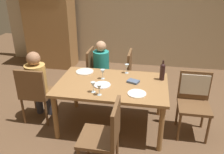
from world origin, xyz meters
name	(u,v)px	position (x,y,z in m)	size (l,w,h in m)	color
ground_plane	(112,125)	(0.00, 0.00, 0.00)	(10.00, 10.00, 0.00)	brown
rear_room_partition	(132,10)	(0.00, 2.70, 1.35)	(6.40, 0.12, 2.70)	tan
armoire_cabinet	(50,21)	(-1.89, 2.25, 1.10)	(1.18, 0.62, 2.18)	olive
dining_table	(112,88)	(0.00, 0.00, 0.65)	(1.58, 1.01, 0.73)	olive
chair_left_end	(35,91)	(-1.17, -0.09, 0.53)	(0.44, 0.44, 0.92)	brown
chair_far_left	(97,70)	(-0.44, 0.88, 0.53)	(0.44, 0.44, 0.92)	brown
chair_right_end	(194,94)	(1.17, 0.12, 0.59)	(0.44, 0.46, 0.92)	brown
chair_near	(106,133)	(0.09, -0.88, 0.53)	(0.44, 0.44, 0.92)	brown
chair_far_right	(135,73)	(0.27, 0.88, 0.53)	(0.44, 0.44, 0.92)	brown
person_woman_host	(37,81)	(-1.17, 0.03, 0.66)	(0.31, 0.35, 1.13)	#33333D
person_man_bearded	(103,65)	(-0.33, 0.88, 0.63)	(0.33, 0.28, 1.09)	#33333D
wine_bottle_tall_green	(162,71)	(0.70, 0.25, 0.87)	(0.07, 0.07, 0.30)	black
wine_glass_near_left	(99,88)	(-0.10, -0.36, 0.83)	(0.07, 0.07, 0.15)	silver
wine_glass_centre	(93,85)	(-0.20, -0.31, 0.83)	(0.07, 0.07, 0.15)	silver
wine_glass_near_right	(127,67)	(0.16, 0.40, 0.83)	(0.07, 0.07, 0.15)	silver
wine_glass_far	(103,72)	(-0.16, 0.13, 0.83)	(0.07, 0.07, 0.15)	silver
dinner_plate_host	(85,72)	(-0.50, 0.33, 0.74)	(0.28, 0.28, 0.01)	silver
dinner_plate_guest_left	(137,94)	(0.38, -0.26, 0.74)	(0.25, 0.25, 0.01)	white
dinner_plate_guest_right	(102,85)	(-0.13, -0.09, 0.74)	(0.24, 0.24, 0.01)	white
folded_napkin	(133,81)	(0.30, 0.08, 0.74)	(0.16, 0.12, 0.03)	#4C5B75
handbag	(158,96)	(0.71, 0.88, 0.11)	(0.28, 0.12, 0.22)	brown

